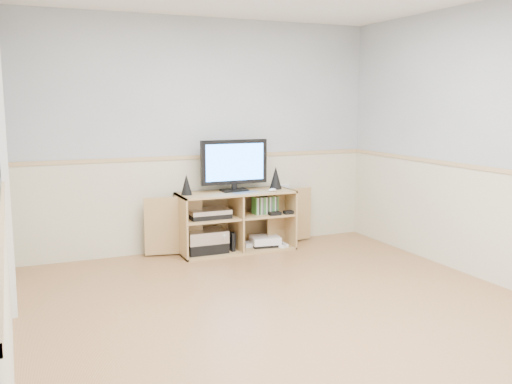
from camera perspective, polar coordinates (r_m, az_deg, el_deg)
room at (r=4.25m, az=2.74°, el=3.66°), size 4.04×4.54×2.54m
media_cabinet at (r=6.26m, az=-2.18°, el=-2.78°), size 1.97×0.47×0.65m
monitor at (r=6.16m, az=-2.19°, el=2.87°), size 0.75×0.18×0.56m
speaker_left at (r=5.98m, az=-6.97°, el=0.74°), size 0.12×0.12×0.22m
speaker_right at (r=6.35m, az=1.98°, el=1.44°), size 0.14×0.14×0.25m
keyboard at (r=6.05m, az=-1.02°, el=-0.08°), size 0.31×0.18×0.01m
mouse at (r=6.17m, az=1.65°, el=0.21°), size 0.11×0.09×0.04m
av_components at (r=6.12m, az=-4.94°, el=-4.18°), size 0.52×0.32×0.47m
game_consoles at (r=6.38m, az=0.78°, el=-4.97°), size 0.46×0.30×0.11m
game_cases at (r=6.29m, az=0.90°, el=-1.30°), size 0.27×0.14×0.19m
wall_outlet at (r=6.67m, az=2.87°, el=0.27°), size 0.12×0.03×0.12m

